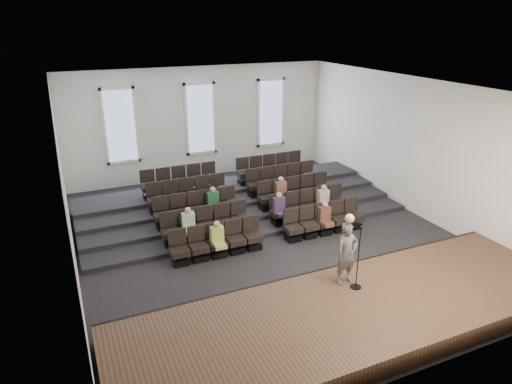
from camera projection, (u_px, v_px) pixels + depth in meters
ground at (266, 237)px, 15.47m from camera, size 14.00×14.00×0.00m
ceiling at (267, 87)px, 13.67m from camera, size 12.00×14.00×0.02m
wall_back at (200, 123)px, 20.56m from camera, size 12.00×0.04×5.00m
wall_front at (425, 271)px, 8.58m from camera, size 12.00×0.04×5.00m
wall_left at (65, 195)px, 12.29m from camera, size 0.04×14.00×5.00m
wall_right at (413, 146)px, 16.85m from camera, size 0.04×14.00×5.00m
stage at (355, 314)px, 11.03m from camera, size 11.80×3.60×0.50m
stage_lip at (317, 278)px, 12.54m from camera, size 11.80×0.06×0.52m
risers at (232, 199)px, 18.10m from camera, size 11.80×4.80×0.60m
seating_rows at (248, 202)px, 16.54m from camera, size 6.80×4.70×1.67m
windows at (200, 119)px, 20.42m from camera, size 8.44×0.10×3.24m
audience at (263, 209)px, 15.60m from camera, size 5.45×2.64×1.10m
speaker at (347, 253)px, 11.63m from camera, size 0.63×0.43×1.67m
mic_stand at (357, 270)px, 11.50m from camera, size 0.29×0.29×1.72m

